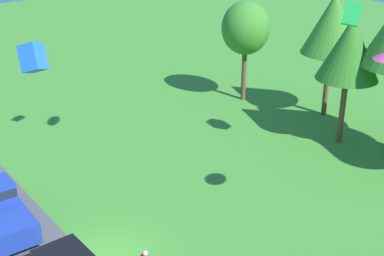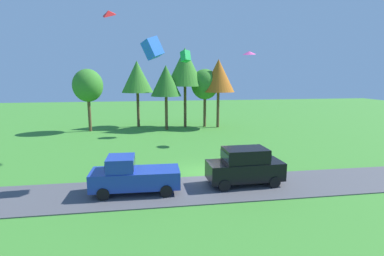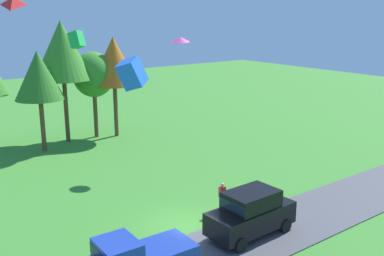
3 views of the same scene
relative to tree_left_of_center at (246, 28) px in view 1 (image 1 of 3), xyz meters
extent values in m
plane|color=#3D842D|center=(10.60, -17.73, -5.48)|extent=(120.00, 120.00, 0.00)
cube|color=#1E389E|center=(5.99, -20.64, -4.58)|extent=(5.05, 2.04, 1.00)
cylinder|color=black|center=(4.31, -19.69, -5.08)|extent=(0.69, 0.26, 0.68)
cylinder|color=black|center=(7.71, -19.79, -5.08)|extent=(0.69, 0.26, 0.68)
sphere|color=beige|center=(13.23, -17.45, -3.88)|extent=(0.22, 0.22, 0.22)
cylinder|color=brown|center=(0.00, 0.00, -3.52)|extent=(0.36, 0.36, 3.93)
ellipsoid|color=#387F28|center=(0.00, 0.00, 0.04)|extent=(3.53, 3.53, 3.89)
cylinder|color=brown|center=(5.75, 2.49, -3.23)|extent=(0.36, 0.36, 4.50)
cone|color=#387F28|center=(5.75, 2.49, 1.05)|extent=(4.05, 4.05, 4.05)
cylinder|color=brown|center=(9.26, -0.28, -3.39)|extent=(0.36, 0.36, 4.18)
cone|color=#2D7023|center=(9.26, -0.28, 0.58)|extent=(3.76, 3.76, 3.76)
cube|color=blue|center=(7.17, -18.68, 2.83)|extent=(1.46, 1.18, 1.48)
cube|color=green|center=(11.27, -3.28, 3.33)|extent=(1.20, 1.43, 1.42)
camera|label=1|loc=(27.87, -26.44, 9.04)|focal=50.00mm
camera|label=2|loc=(6.61, -37.31, 1.24)|focal=28.00mm
camera|label=3|loc=(-1.84, -34.85, 5.26)|focal=42.00mm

